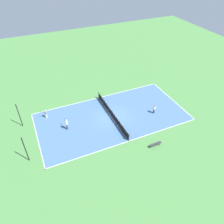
{
  "coord_description": "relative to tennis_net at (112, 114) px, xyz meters",
  "views": [
    {
      "loc": [
        -21.97,
        9.8,
        20.04
      ],
      "look_at": [
        0.0,
        0.0,
        0.9
      ],
      "focal_mm": 35.0,
      "sensor_mm": 36.0,
      "label": 1
    }
  ],
  "objects": [
    {
      "name": "player_baseline_gray",
      "position": [
        3.67,
        8.58,
        0.22
      ],
      "size": [
        0.57,
        0.99,
        1.36
      ],
      "rotation": [
        0.0,
        0.0,
        1.3
      ],
      "color": "white",
      "rests_on": "court_surface"
    },
    {
      "name": "court_surface",
      "position": [
        0.0,
        0.0,
        -0.56
      ],
      "size": [
        10.63,
        21.06,
        0.02
      ],
      "color": "#4C729E",
      "rests_on": "ground_plane"
    },
    {
      "name": "fence_post_back_left",
      "position": [
        -3.24,
        11.92,
        1.25
      ],
      "size": [
        0.12,
        0.12,
        3.64
      ],
      "color": "black",
      "rests_on": "ground_plane"
    },
    {
      "name": "tennis_ball_far_baseline",
      "position": [
        -1.52,
        -0.63,
        -0.52
      ],
      "size": [
        0.07,
        0.07,
        0.07
      ],
      "primitive_type": "sphere",
      "color": "#CCE033",
      "rests_on": "court_surface"
    },
    {
      "name": "tennis_ball_near_net",
      "position": [
        -4.89,
        3.95,
        -0.52
      ],
      "size": [
        0.07,
        0.07,
        0.07
      ],
      "primitive_type": "sphere",
      "color": "#CCE033",
      "rests_on": "court_surface"
    },
    {
      "name": "tennis_ball_right_alley",
      "position": [
        -4.18,
        1.11,
        -0.52
      ],
      "size": [
        0.07,
        0.07,
        0.07
      ],
      "primitive_type": "sphere",
      "color": "#CCE033",
      "rests_on": "court_surface"
    },
    {
      "name": "player_near_white",
      "position": [
        0.1,
        6.51,
        0.42
      ],
      "size": [
        0.94,
        0.37,
        1.68
      ],
      "rotation": [
        0.0,
        0.0,
        0.02
      ],
      "color": "#4C4C51",
      "rests_on": "court_surface"
    },
    {
      "name": "ground_plane",
      "position": [
        0.0,
        0.0,
        -0.57
      ],
      "size": [
        80.0,
        80.0,
        0.0
      ],
      "primitive_type": "plane",
      "color": "#518E47"
    },
    {
      "name": "player_far_white",
      "position": [
        -1.68,
        -5.93,
        0.21
      ],
      "size": [
        0.5,
        0.5,
        1.36
      ],
      "rotation": [
        0.0,
        0.0,
        2.56
      ],
      "color": "navy",
      "rests_on": "court_surface"
    },
    {
      "name": "tennis_net",
      "position": [
        0.0,
        0.0,
        0.0
      ],
      "size": [
        10.43,
        0.1,
        1.08
      ],
      "color": "black",
      "rests_on": "court_surface"
    },
    {
      "name": "bench",
      "position": [
        -7.34,
        -2.58,
        -0.19
      ],
      "size": [
        0.36,
        1.52,
        0.45
      ],
      "rotation": [
        0.0,
        0.0,
        1.57
      ],
      "color": "#333338",
      "rests_on": "ground_plane"
    },
    {
      "name": "fence_post_back_right",
      "position": [
        3.24,
        11.92,
        1.25
      ],
      "size": [
        0.12,
        0.12,
        3.64
      ],
      "color": "black",
      "rests_on": "ground_plane"
    },
    {
      "name": "tennis_ball_midcourt",
      "position": [
        0.17,
        1.54,
        -0.52
      ],
      "size": [
        0.07,
        0.07,
        0.07
      ],
      "primitive_type": "sphere",
      "color": "#CCE033",
      "rests_on": "court_surface"
    }
  ]
}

